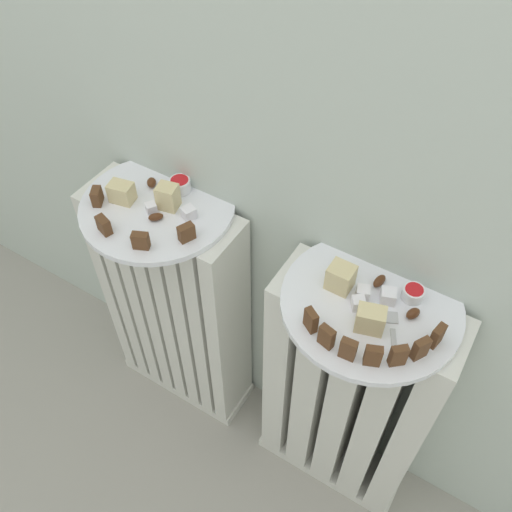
{
  "coord_description": "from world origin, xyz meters",
  "views": [
    {
      "loc": [
        0.34,
        -0.28,
        1.4
      ],
      "look_at": [
        0.0,
        0.28,
        0.66
      ],
      "focal_mm": 38.38,
      "sensor_mm": 36.0,
      "label": 1
    }
  ],
  "objects_px": {
    "plate_left": "(158,206)",
    "jam_bowl_right": "(413,293)",
    "radiator_left": "(177,310)",
    "fork": "(393,331)",
    "radiator_right": "(346,399)",
    "jam_bowl_left": "(180,184)",
    "plate_right": "(371,303)"
  },
  "relations": [
    {
      "from": "plate_right",
      "to": "jam_bowl_right",
      "type": "xyz_separation_m",
      "value": [
        0.05,
        0.04,
        0.02
      ]
    },
    {
      "from": "radiator_left",
      "to": "plate_left",
      "type": "distance_m",
      "value": 0.34
    },
    {
      "from": "jam_bowl_left",
      "to": "fork",
      "type": "height_order",
      "value": "jam_bowl_left"
    },
    {
      "from": "jam_bowl_right",
      "to": "fork",
      "type": "distance_m",
      "value": 0.08
    },
    {
      "from": "radiator_left",
      "to": "fork",
      "type": "relative_size",
      "value": 7.78
    },
    {
      "from": "radiator_left",
      "to": "plate_left",
      "type": "xyz_separation_m",
      "value": [
        0.0,
        0.0,
        0.34
      ]
    },
    {
      "from": "plate_left",
      "to": "jam_bowl_right",
      "type": "relative_size",
      "value": 8.31
    },
    {
      "from": "plate_right",
      "to": "jam_bowl_left",
      "type": "distance_m",
      "value": 0.44
    },
    {
      "from": "radiator_left",
      "to": "jam_bowl_left",
      "type": "relative_size",
      "value": 15.67
    },
    {
      "from": "jam_bowl_left",
      "to": "fork",
      "type": "distance_m",
      "value": 0.49
    },
    {
      "from": "radiator_left",
      "to": "jam_bowl_right",
      "type": "distance_m",
      "value": 0.62
    },
    {
      "from": "radiator_right",
      "to": "plate_right",
      "type": "bearing_deg",
      "value": 116.57
    },
    {
      "from": "plate_left",
      "to": "plate_right",
      "type": "bearing_deg",
      "value": 0.0
    },
    {
      "from": "radiator_right",
      "to": "jam_bowl_right",
      "type": "xyz_separation_m",
      "value": [
        0.05,
        0.04,
        0.36
      ]
    },
    {
      "from": "radiator_left",
      "to": "jam_bowl_left",
      "type": "height_order",
      "value": "jam_bowl_left"
    },
    {
      "from": "plate_right",
      "to": "fork",
      "type": "xyz_separation_m",
      "value": [
        0.05,
        -0.04,
        0.01
      ]
    },
    {
      "from": "fork",
      "to": "plate_left",
      "type": "bearing_deg",
      "value": 175.75
    },
    {
      "from": "plate_right",
      "to": "jam_bowl_left",
      "type": "bearing_deg",
      "value": 172.63
    },
    {
      "from": "radiator_left",
      "to": "plate_left",
      "type": "relative_size",
      "value": 2.19
    },
    {
      "from": "plate_right",
      "to": "jam_bowl_right",
      "type": "bearing_deg",
      "value": 37.78
    },
    {
      "from": "jam_bowl_right",
      "to": "fork",
      "type": "bearing_deg",
      "value": -91.1
    },
    {
      "from": "radiator_left",
      "to": "jam_bowl_right",
      "type": "bearing_deg",
      "value": 4.73
    },
    {
      "from": "jam_bowl_left",
      "to": "jam_bowl_right",
      "type": "relative_size",
      "value": 1.16
    },
    {
      "from": "radiator_right",
      "to": "fork",
      "type": "xyz_separation_m",
      "value": [
        0.05,
        -0.04,
        0.35
      ]
    },
    {
      "from": "radiator_right",
      "to": "jam_bowl_left",
      "type": "bearing_deg",
      "value": 172.63
    },
    {
      "from": "radiator_left",
      "to": "radiator_right",
      "type": "distance_m",
      "value": 0.45
    },
    {
      "from": "radiator_right",
      "to": "fork",
      "type": "distance_m",
      "value": 0.36
    },
    {
      "from": "plate_left",
      "to": "plate_right",
      "type": "xyz_separation_m",
      "value": [
        0.45,
        0.0,
        0.0
      ]
    },
    {
      "from": "plate_right",
      "to": "radiator_right",
      "type": "bearing_deg",
      "value": -63.43
    },
    {
      "from": "radiator_left",
      "to": "jam_bowl_right",
      "type": "xyz_separation_m",
      "value": [
        0.5,
        0.04,
        0.36
      ]
    },
    {
      "from": "jam_bowl_left",
      "to": "fork",
      "type": "bearing_deg",
      "value": -10.87
    },
    {
      "from": "fork",
      "to": "plate_right",
      "type": "bearing_deg",
      "value": 144.46
    }
  ]
}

